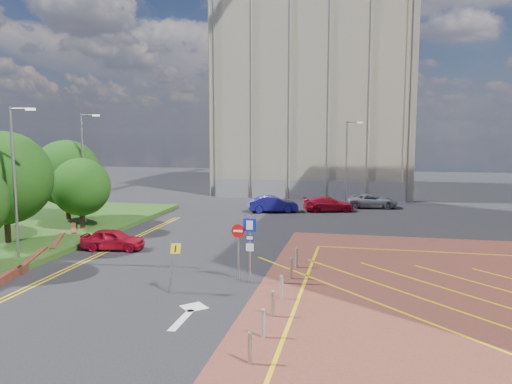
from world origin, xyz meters
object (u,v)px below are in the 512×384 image
(tree_c, at_px, (81,187))
(sign_cluster, at_px, (246,242))
(tree_b, at_px, (4,178))
(lamp_left_far, at_px, (84,164))
(car_silver_back, at_px, (372,201))
(car_blue_back, at_px, (273,204))
(warning_sign, at_px, (173,261))
(tree_d, at_px, (67,173))
(lamp_left_near, at_px, (15,176))
(car_red_left, at_px, (113,239))
(car_red_back, at_px, (328,204))
(lamp_back, at_px, (347,159))

(tree_c, xyz_separation_m, sign_cluster, (13.80, -9.02, -1.24))
(tree_b, distance_m, tree_c, 5.49)
(lamp_left_far, distance_m, car_silver_back, 25.32)
(car_blue_back, bearing_deg, sign_cluster, 169.38)
(tree_b, xyz_separation_m, warning_sign, (13.06, -6.14, -2.81))
(warning_sign, bearing_deg, tree_c, 134.80)
(tree_d, height_order, warning_sign, tree_d)
(lamp_left_near, distance_m, car_red_left, 6.50)
(tree_d, relative_size, warning_sign, 2.70)
(tree_d, relative_size, car_red_back, 1.37)
(car_blue_back, xyz_separation_m, car_silver_back, (8.49, 4.34, -0.06))
(lamp_back, bearing_deg, tree_b, -130.41)
(lamp_left_near, distance_m, sign_cluster, 13.04)
(warning_sign, bearing_deg, sign_cluster, 37.82)
(car_red_left, distance_m, car_red_back, 20.68)
(lamp_left_far, xyz_separation_m, lamp_back, (18.50, 16.00, -0.30))
(tree_d, bearing_deg, lamp_left_near, -69.65)
(warning_sign, height_order, car_red_back, warning_sign)
(tree_d, bearing_deg, lamp_back, 36.09)
(tree_b, distance_m, car_blue_back, 21.53)
(lamp_left_near, bearing_deg, tree_c, 97.69)
(car_silver_back, bearing_deg, tree_c, 121.30)
(tree_c, height_order, sign_cluster, tree_c)
(tree_b, relative_size, car_red_back, 1.52)
(warning_sign, bearing_deg, tree_b, 154.83)
(tree_d, xyz_separation_m, lamp_left_far, (2.08, -1.00, 0.79))
(lamp_left_near, height_order, car_red_left, lamp_left_near)
(lamp_back, height_order, car_silver_back, lamp_back)
(lamp_left_near, bearing_deg, lamp_left_far, 101.31)
(sign_cluster, relative_size, car_red_back, 0.72)
(lamp_back, bearing_deg, tree_d, -143.91)
(warning_sign, xyz_separation_m, car_blue_back, (0.41, 22.55, -0.72))
(tree_d, bearing_deg, tree_c, -45.00)
(car_silver_back, bearing_deg, lamp_left_far, 116.39)
(sign_cluster, height_order, car_silver_back, sign_cluster)
(lamp_back, height_order, sign_cluster, lamp_back)
(lamp_left_far, relative_size, lamp_back, 1.00)
(car_red_back, relative_size, car_silver_back, 0.95)
(lamp_back, bearing_deg, lamp_left_near, -122.40)
(lamp_left_near, height_order, car_silver_back, lamp_left_near)
(lamp_left_near, xyz_separation_m, car_red_left, (3.49, 3.71, -4.03))
(tree_c, xyz_separation_m, tree_d, (-3.00, 3.00, 0.68))
(tree_d, bearing_deg, tree_b, -82.87)
(car_blue_back, bearing_deg, warning_sign, 161.84)
(lamp_back, relative_size, warning_sign, 3.56)
(lamp_left_far, xyz_separation_m, sign_cluster, (14.72, -11.02, -2.71))
(tree_b, bearing_deg, lamp_back, 49.59)
(tree_b, xyz_separation_m, tree_d, (-1.00, 8.00, -0.37))
(tree_c, relative_size, car_red_back, 1.11)
(car_red_left, height_order, car_red_back, car_red_back)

